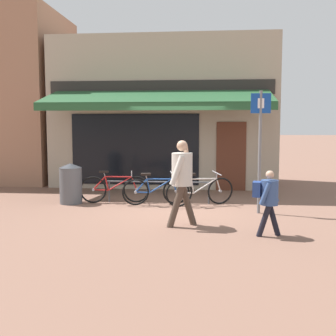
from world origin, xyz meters
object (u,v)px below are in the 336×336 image
object	(u,v)px
pedestrian_child	(268,196)
pedestrian_adult	(182,174)
bicycle_red	(115,188)
litter_bin	(71,183)
parking_sign	(260,140)
bicycle_silver	(200,191)
bicycle_blue	(156,191)

from	to	relation	value
pedestrian_child	pedestrian_adult	bearing A→B (deg)	169.60
bicycle_red	pedestrian_child	distance (m)	4.58
litter_bin	parking_sign	size ratio (longest dim) A/B	0.37
pedestrian_adult	pedestrian_child	world-z (taller)	pedestrian_adult
bicycle_silver	litter_bin	size ratio (longest dim) A/B	1.64
pedestrian_adult	bicycle_red	bearing A→B (deg)	125.53
pedestrian_adult	pedestrian_child	distance (m)	1.72
bicycle_red	bicycle_blue	world-z (taller)	bicycle_blue
bicycle_red	pedestrian_adult	distance (m)	3.10
litter_bin	bicycle_blue	bearing A→B (deg)	-0.26
bicycle_silver	pedestrian_child	world-z (taller)	pedestrian_child
bicycle_silver	pedestrian_adult	bearing A→B (deg)	-122.21
litter_bin	parking_sign	distance (m)	4.85
bicycle_blue	pedestrian_adult	distance (m)	2.38
bicycle_silver	parking_sign	bearing A→B (deg)	-53.20
pedestrian_child	parking_sign	bearing A→B (deg)	98.20
bicycle_silver	bicycle_red	bearing A→B (deg)	150.48
bicycle_silver	litter_bin	world-z (taller)	litter_bin
bicycle_silver	parking_sign	xyz separation A→B (m)	(1.35, -0.76, 1.30)
bicycle_silver	bicycle_blue	bearing A→B (deg)	156.30
pedestrian_child	bicycle_blue	bearing A→B (deg)	141.38
bicycle_blue	parking_sign	world-z (taller)	parking_sign
bicycle_blue	litter_bin	bearing A→B (deg)	165.96
bicycle_silver	pedestrian_child	distance (m)	3.05
bicycle_blue	parking_sign	distance (m)	2.88
parking_sign	pedestrian_child	bearing A→B (deg)	-92.41
bicycle_red	parking_sign	size ratio (longest dim) A/B	0.65
bicycle_red	bicycle_blue	xyz separation A→B (m)	(1.10, -0.22, -0.01)
bicycle_silver	pedestrian_child	bearing A→B (deg)	-89.18
pedestrian_adult	litter_bin	xyz separation A→B (m)	(-2.98, 2.15, -0.52)
bicycle_red	pedestrian_child	xyz separation A→B (m)	(3.47, -2.97, 0.36)
bicycle_red	bicycle_silver	bearing A→B (deg)	-15.21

